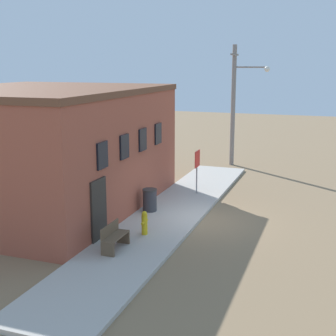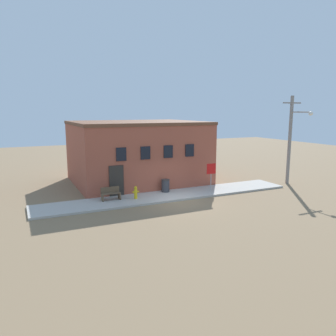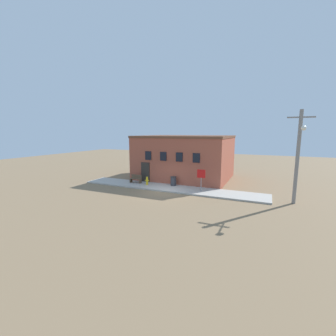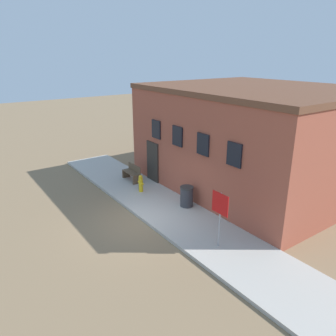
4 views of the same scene
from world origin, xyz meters
name	(u,v)px [view 1 (image 1 of 4)]	position (x,y,z in m)	size (l,w,h in m)	color
ground_plane	(202,221)	(0.00, 0.00, 0.00)	(80.00, 80.00, 0.00)	#846B4C
sidewalk	(169,215)	(0.00, 1.34, 0.07)	(18.00, 2.67, 0.13)	#B2ADA3
brick_building	(41,148)	(-0.34, 6.85, 2.49)	(10.05, 8.48, 4.97)	#9E4C38
fire_hydrant	(144,223)	(-2.42, 1.37, 0.55)	(0.44, 0.21, 0.84)	gold
stop_sign	(197,164)	(3.21, 1.12, 1.52)	(0.74, 0.06, 1.98)	gray
bench	(114,237)	(-3.99, 1.77, 0.53)	(1.21, 0.44, 0.83)	brown
trash_bin	(150,200)	(0.10, 2.18, 0.59)	(0.59, 0.59, 0.90)	#333338
utility_pole	(236,101)	(10.47, 0.93, 3.78)	(1.80, 2.15, 6.97)	gray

